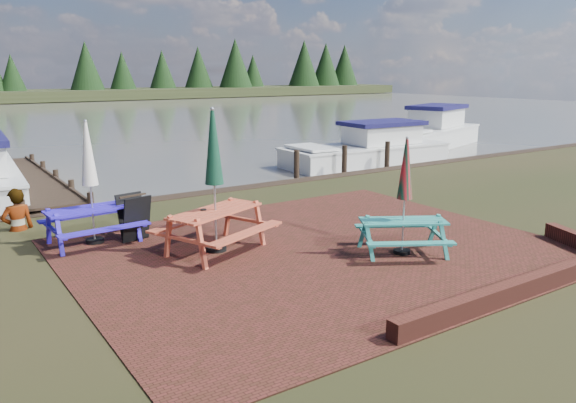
% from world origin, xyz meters
% --- Properties ---
extents(ground, '(120.00, 120.00, 0.00)m').
position_xyz_m(ground, '(0.00, 0.00, 0.00)').
color(ground, black).
rests_on(ground, ground).
extents(paving, '(9.00, 7.50, 0.02)m').
position_xyz_m(paving, '(0.00, 1.00, 0.01)').
color(paving, '#381B11').
rests_on(paving, ground).
extents(brick_wall, '(6.21, 1.79, 0.30)m').
position_xyz_m(brick_wall, '(2.15, -2.42, 0.15)').
color(brick_wall, '#4C1E16').
rests_on(brick_wall, ground).
extents(water, '(120.00, 60.00, 0.02)m').
position_xyz_m(water, '(0.00, 37.00, 0.00)').
color(water, '#4B4740').
rests_on(water, ground).
extents(picnic_table_teal, '(2.09, 2.02, 2.21)m').
position_xyz_m(picnic_table_teal, '(1.20, -0.08, 0.77)').
color(picnic_table_teal, teal).
rests_on(picnic_table_teal, ground).
extents(picnic_table_red, '(2.47, 2.35, 2.72)m').
position_xyz_m(picnic_table_red, '(-1.66, 2.02, 0.95)').
color(picnic_table_red, '#B94A2F').
rests_on(picnic_table_red, ground).
extents(picnic_table_blue, '(1.86, 1.68, 2.45)m').
position_xyz_m(picnic_table_blue, '(-3.46, 3.86, 0.86)').
color(picnic_table_blue, '#2B19BF').
rests_on(picnic_table_blue, ground).
extents(chalkboard, '(0.62, 0.66, 0.95)m').
position_xyz_m(chalkboard, '(-2.71, 3.60, 0.49)').
color(chalkboard, black).
rests_on(chalkboard, ground).
extents(jetty, '(1.76, 9.08, 1.00)m').
position_xyz_m(jetty, '(-3.50, 11.28, 0.11)').
color(jetty, black).
rests_on(jetty, ground).
extents(boat_near, '(6.85, 2.64, 1.83)m').
position_xyz_m(boat_near, '(8.44, 8.99, 0.35)').
color(boat_near, silver).
rests_on(boat_near, ground).
extents(boat_far, '(7.32, 4.52, 2.15)m').
position_xyz_m(boat_far, '(14.53, 11.39, 0.44)').
color(boat_far, silver).
rests_on(boat_far, ground).
extents(person, '(0.71, 0.50, 1.83)m').
position_xyz_m(person, '(-4.59, 5.76, 0.92)').
color(person, gray).
rests_on(person, ground).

